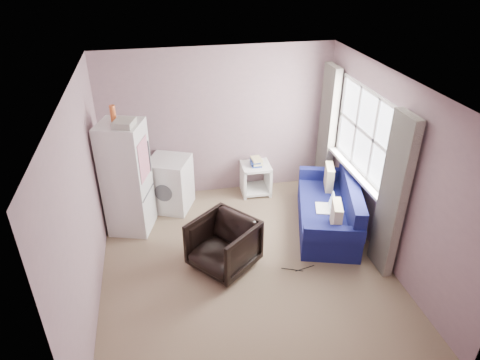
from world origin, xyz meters
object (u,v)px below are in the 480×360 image
at_px(washing_machine, 170,183).
at_px(armchair, 223,242).
at_px(fridge, 127,178).
at_px(sofa, 331,211).
at_px(side_table, 256,176).

bearing_deg(washing_machine, armchair, -46.54).
height_order(fridge, sofa, fridge).
bearing_deg(side_table, fridge, -162.92).
xyz_separation_m(side_table, sofa, (0.88, -1.25, -0.02)).
height_order(armchair, side_table, armchair).
bearing_deg(fridge, side_table, 34.30).
height_order(armchair, fridge, fridge).
height_order(armchair, washing_machine, washing_machine).
relative_size(armchair, side_table, 1.17).
bearing_deg(washing_machine, side_table, 30.39).
relative_size(armchair, sofa, 0.40).
bearing_deg(armchair, washing_machine, 160.32).
height_order(washing_machine, side_table, washing_machine).
relative_size(washing_machine, sofa, 0.44).
xyz_separation_m(fridge, washing_machine, (0.62, 0.46, -0.41)).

